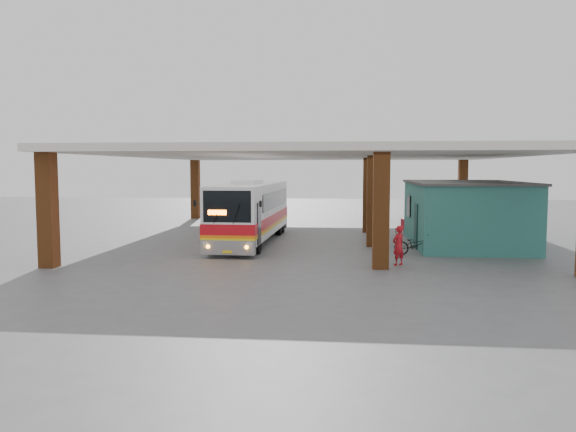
% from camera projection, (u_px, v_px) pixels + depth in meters
% --- Properties ---
extents(ground, '(90.00, 90.00, 0.00)m').
position_uv_depth(ground, '(306.00, 255.00, 24.33)').
color(ground, '#515154').
rests_on(ground, ground).
extents(brick_columns, '(20.10, 21.60, 4.35)m').
position_uv_depth(brick_columns, '(341.00, 199.00, 28.95)').
color(brick_columns, brown).
rests_on(brick_columns, ground).
extents(canopy_roof, '(21.00, 23.00, 0.30)m').
position_uv_depth(canopy_roof, '(324.00, 154.00, 30.33)').
color(canopy_roof, silver).
rests_on(canopy_roof, brick_columns).
extents(shop_building, '(5.20, 8.20, 3.11)m').
position_uv_depth(shop_building, '(465.00, 213.00, 27.40)').
color(shop_building, '#2C6F65').
rests_on(shop_building, ground).
extents(coach_bus, '(2.50, 10.98, 3.18)m').
position_uv_depth(coach_bus, '(251.00, 211.00, 28.32)').
color(coach_bus, white).
rests_on(coach_bus, ground).
extents(motorcycle, '(1.89, 0.88, 0.96)m').
position_uv_depth(motorcycle, '(416.00, 245.00, 24.06)').
color(motorcycle, black).
rests_on(motorcycle, ground).
extents(pedestrian, '(0.67, 0.65, 1.55)m').
position_uv_depth(pedestrian, '(398.00, 246.00, 21.66)').
color(pedestrian, red).
rests_on(pedestrian, ground).
extents(red_chair, '(0.55, 0.55, 0.80)m').
position_uv_depth(red_chair, '(401.00, 227.00, 32.57)').
color(red_chair, '#AC1223').
rests_on(red_chair, ground).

